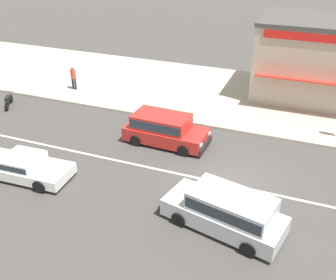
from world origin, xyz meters
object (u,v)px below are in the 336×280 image
minivan_red_3 (164,128)px  pedestrian_near_clock (73,76)px  minivan_silver_4 (227,210)px  motorcycle_0 (8,100)px  sedan_white_2 (24,166)px  shopfront_mid_block (314,58)px

minivan_red_3 → pedestrian_near_clock: size_ratio=2.77×
minivan_red_3 → minivan_silver_4: same height
minivan_silver_4 → motorcycle_0: bearing=158.5°
minivan_red_3 → sedan_white_2: bearing=-132.2°
minivan_silver_4 → motorcycle_0: size_ratio=3.06×
motorcycle_0 → pedestrian_near_clock: bearing=56.3°
minivan_silver_4 → pedestrian_near_clock: size_ratio=3.10×
sedan_white_2 → minivan_red_3: bearing=47.8°
minivan_silver_4 → shopfront_mid_block: size_ratio=0.70×
sedan_white_2 → minivan_silver_4: size_ratio=0.91×
sedan_white_2 → motorcycle_0: size_ratio=2.78×
sedan_white_2 → motorcycle_0: sedan_white_2 is taller
sedan_white_2 → motorcycle_0: (-6.14, 6.05, -0.11)m
minivan_red_3 → shopfront_mid_block: bearing=54.2°
sedan_white_2 → minivan_red_3: 7.11m
minivan_silver_4 → pedestrian_near_clock: 16.39m
pedestrian_near_clock → shopfront_mid_block: shopfront_mid_block is taller
sedan_white_2 → pedestrian_near_clock: (-3.67, 9.74, 0.55)m
sedan_white_2 → pedestrian_near_clock: bearing=110.7°
minivan_silver_4 → pedestrian_near_clock: (-13.11, 9.82, 0.24)m
shopfront_mid_block → pedestrian_near_clock: bearing=-162.6°
pedestrian_near_clock → motorcycle_0: bearing=-123.7°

